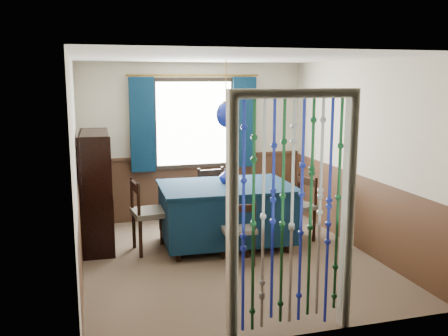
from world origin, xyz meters
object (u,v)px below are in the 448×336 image
object	(u,v)px
vase_table	(226,176)
bowl_shelf	(100,169)
vase_sideboard	(99,178)
pendant_lamp	(226,115)
chair_left	(148,213)
dining_table	(226,211)
chair_right	(298,206)
sideboard	(97,206)
chair_near	(239,230)
chair_far	(214,198)

from	to	relation	value
vase_table	bowl_shelf	xyz separation A→B (m)	(-1.66, 0.19, 0.15)
vase_sideboard	pendant_lamp	bearing A→B (deg)	-27.01
chair_left	dining_table	bearing A→B (deg)	80.37
chair_left	chair_right	distance (m)	2.09
dining_table	chair_left	distance (m)	1.04
vase_sideboard	chair_right	bearing A→B (deg)	-17.81
dining_table	vase_sideboard	bearing A→B (deg)	155.19
sideboard	bowl_shelf	world-z (taller)	sideboard
chair_right	vase_sideboard	distance (m)	2.83
dining_table	vase_table	distance (m)	0.47
sideboard	pendant_lamp	bearing A→B (deg)	-14.64
chair_near	chair_left	distance (m)	1.26
chair_far	sideboard	distance (m)	1.74
chair_right	pendant_lamp	size ratio (longest dim) A/B	1.04
pendant_lamp	vase_sideboard	distance (m)	2.04
chair_near	chair_right	size ratio (longest dim) A/B	0.89
sideboard	bowl_shelf	distance (m)	0.57
sideboard	vase_table	bearing A→B (deg)	-10.40
pendant_lamp	vase_sideboard	world-z (taller)	pendant_lamp
sideboard	vase_table	size ratio (longest dim) A/B	8.73
chair_right	vase_sideboard	size ratio (longest dim) A/B	4.70
bowl_shelf	vase_sideboard	xyz separation A→B (m)	(0.00, 0.51, -0.22)
dining_table	vase_table	bearing A→B (deg)	76.05
chair_left	pendant_lamp	bearing A→B (deg)	80.37
chair_far	vase_sideboard	world-z (taller)	vase_sideboard
chair_left	vase_sideboard	size ratio (longest dim) A/B	5.04
chair_near	chair_left	size ratio (longest dim) A/B	0.83
pendant_lamp	sideboard	bearing A→B (deg)	163.42
chair_near	vase_table	world-z (taller)	vase_table
pendant_lamp	chair_right	bearing A→B (deg)	-1.69
chair_left	chair_right	bearing A→B (deg)	81.20
vase_table	vase_sideboard	world-z (taller)	vase_table
chair_right	sideboard	bearing A→B (deg)	63.94
chair_right	pendant_lamp	bearing A→B (deg)	73.27
dining_table	bowl_shelf	distance (m)	1.76
chair_near	pendant_lamp	size ratio (longest dim) A/B	0.93
dining_table	chair_near	world-z (taller)	dining_table
vase_table	dining_table	bearing A→B (deg)	-106.15
dining_table	chair_far	bearing A→B (deg)	89.43
chair_far	dining_table	bearing A→B (deg)	80.28
chair_near	vase_table	distance (m)	0.97
vase_table	sideboard	bearing A→B (deg)	167.66
chair_right	sideboard	distance (m)	2.78
dining_table	sideboard	bearing A→B (deg)	165.62
dining_table	vase_table	xyz separation A→B (m)	(0.04, 0.12, 0.45)
bowl_shelf	vase_sideboard	distance (m)	0.55
bowl_shelf	dining_table	bearing A→B (deg)	-11.10
chair_far	pendant_lamp	bearing A→B (deg)	80.28
sideboard	vase_sideboard	distance (m)	0.46
chair_near	pendant_lamp	world-z (taller)	pendant_lamp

